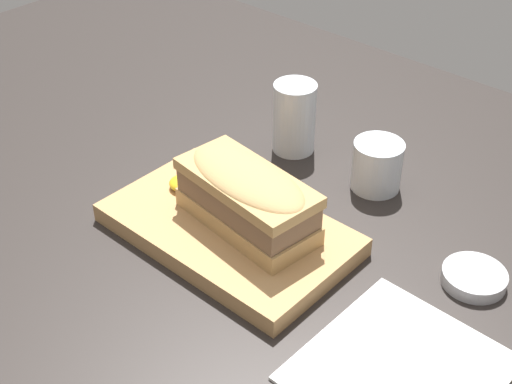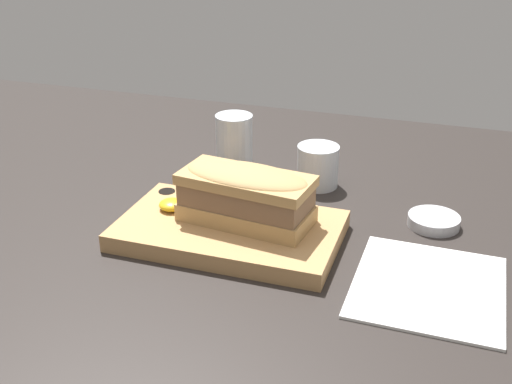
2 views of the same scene
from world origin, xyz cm
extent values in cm
cube|color=#282321|center=(0.00, 0.00, 1.00)|extent=(168.06, 129.83, 2.00)
cube|color=tan|center=(2.88, 5.16, 3.26)|extent=(30.69, 18.27, 2.51)
cylinder|color=black|center=(-9.91, 11.73, 3.95)|extent=(2.56, 2.56, 1.26)
cube|color=tan|center=(4.93, 6.45, 5.74)|extent=(19.10, 10.48, 2.45)
cube|color=brown|center=(4.93, 6.45, 8.50)|extent=(18.34, 10.06, 3.08)
cube|color=tan|center=(4.93, 6.45, 10.78)|extent=(19.10, 10.48, 1.47)
ellipsoid|color=tan|center=(4.93, 6.45, 11.39)|extent=(18.72, 10.27, 2.20)
ellipsoid|color=gold|center=(-6.55, 6.46, 5.26)|extent=(3.71, 3.71, 1.48)
cylinder|color=silver|center=(-4.29, 26.71, 7.33)|extent=(6.29, 6.29, 10.66)
cylinder|color=silver|center=(-4.29, 26.71, 4.60)|extent=(5.54, 5.54, 4.80)
cylinder|color=silver|center=(10.33, 26.72, 5.47)|extent=(6.89, 6.89, 6.95)
cylinder|color=#470A14|center=(10.33, 26.72, 4.77)|extent=(6.20, 6.20, 5.14)
cube|color=white|center=(30.62, 1.33, 2.20)|extent=(18.43, 20.13, 0.40)
cylinder|color=#B2B2B7|center=(29.89, 18.19, 2.81)|extent=(7.54, 7.54, 1.61)
camera|label=1|loc=(51.79, -44.24, 59.45)|focal=50.00mm
camera|label=2|loc=(31.54, -68.71, 46.60)|focal=45.00mm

